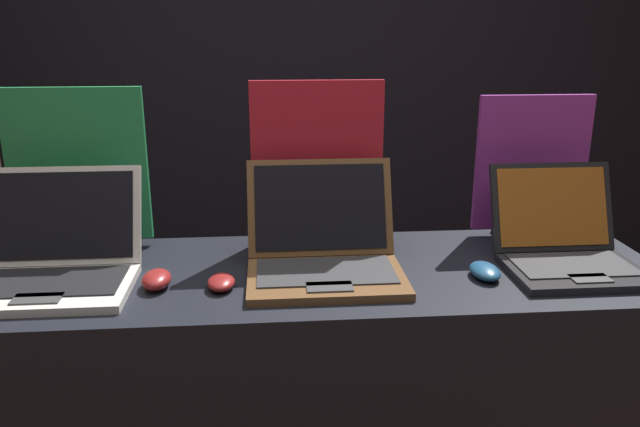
% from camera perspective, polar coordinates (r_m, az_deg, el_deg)
% --- Properties ---
extents(wall_back, '(8.00, 0.05, 2.80)m').
position_cam_1_polar(wall_back, '(3.15, -2.60, 13.46)').
color(wall_back, black).
rests_on(wall_back, ground_plane).
extents(laptop_front, '(0.37, 0.36, 0.25)m').
position_cam_1_polar(laptop_front, '(1.62, -23.00, -3.85)').
color(laptop_front, silver).
rests_on(laptop_front, display_counter).
extents(mouse_front, '(0.07, 0.10, 0.04)m').
position_cam_1_polar(mouse_front, '(1.53, -14.73, -5.86)').
color(mouse_front, maroon).
rests_on(mouse_front, display_counter).
extents(promo_stand_front, '(0.37, 0.07, 0.44)m').
position_cam_1_polar(promo_stand_front, '(1.81, -21.23, 3.42)').
color(promo_stand_front, black).
rests_on(promo_stand_front, display_counter).
extents(laptop_middle, '(0.38, 0.36, 0.26)m').
position_cam_1_polar(laptop_middle, '(1.56, 0.36, -3.28)').
color(laptop_middle, brown).
rests_on(laptop_middle, display_counter).
extents(mouse_middle, '(0.06, 0.10, 0.03)m').
position_cam_1_polar(mouse_middle, '(1.50, -9.02, -6.22)').
color(mouse_middle, maroon).
rests_on(mouse_middle, display_counter).
extents(promo_stand_middle, '(0.36, 0.07, 0.46)m').
position_cam_1_polar(promo_stand_middle, '(1.71, -0.27, 4.12)').
color(promo_stand_middle, black).
rests_on(promo_stand_middle, display_counter).
extents(laptop_back, '(0.33, 0.33, 0.24)m').
position_cam_1_polar(laptop_back, '(1.71, 21.55, -2.70)').
color(laptop_back, black).
rests_on(laptop_back, display_counter).
extents(mouse_back, '(0.07, 0.11, 0.03)m').
position_cam_1_polar(mouse_back, '(1.59, 14.84, -5.11)').
color(mouse_back, navy).
rests_on(mouse_back, display_counter).
extents(promo_stand_back, '(0.33, 0.07, 0.41)m').
position_cam_1_polar(promo_stand_back, '(1.89, 18.73, 3.76)').
color(promo_stand_back, black).
rests_on(promo_stand_back, display_counter).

